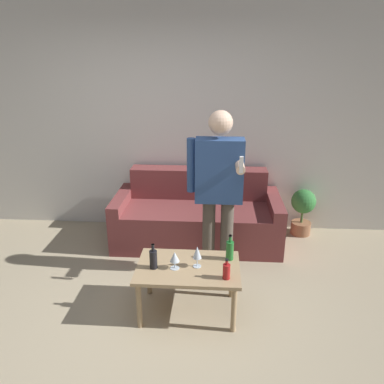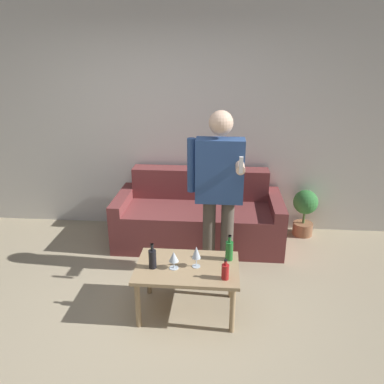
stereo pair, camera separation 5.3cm
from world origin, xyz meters
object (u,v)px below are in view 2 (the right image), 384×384
bottle_orange (229,250)px  coffee_table (187,272)px  person_standing_front (219,184)px  couch (199,217)px

bottle_orange → coffee_table: bearing=-158.6°
person_standing_front → couch: bearing=108.0°
couch → coffee_table: (-0.01, -1.32, 0.09)m
couch → bottle_orange: bearing=-74.0°
couch → bottle_orange: (0.34, -1.18, 0.24)m
couch → person_standing_front: 1.00m
coffee_table → bottle_orange: bearing=21.4°
bottle_orange → person_standing_front: (-0.11, 0.47, 0.43)m
couch → person_standing_front: bearing=-72.0°
coffee_table → person_standing_front: bearing=68.5°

